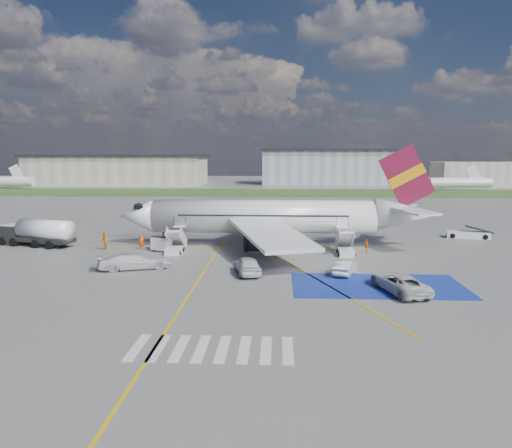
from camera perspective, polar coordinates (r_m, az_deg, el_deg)
The scene contains 23 objects.
ground at distance 45.56m, azimuth 0.26°, elevation -5.59°, with size 400.00×400.00×0.00m, color #60605E.
grass_strip at distance 139.66m, azimuth 1.94°, elevation 3.61°, with size 400.00×30.00×0.01m, color #2D4C1E.
taxiway_line_main at distance 57.28m, azimuth 0.78°, elevation -2.77°, with size 120.00×0.20×0.01m, color gold.
taxiway_line_cross at distance 36.53m, azimuth -8.39°, elevation -9.13°, with size 0.20×60.00×0.01m, color gold.
taxiway_line_diag at distance 57.28m, azimuth 0.78°, elevation -2.77°, with size 0.20×60.00×0.01m, color gold.
staging_box at distance 42.42m, azimuth 13.74°, elevation -6.85°, with size 14.00×8.00×0.01m, color navy.
crosswalk at distance 28.58m, azimuth -5.06°, elevation -14.03°, with size 9.00×4.00×0.01m.
terminal_west at distance 183.38m, azimuth -15.44°, elevation 5.94°, with size 60.00×22.00×10.00m, color gray.
terminal_centre at distance 180.21m, azimuth 8.54°, elevation 6.42°, with size 48.00×18.00×12.00m, color gray.
terminal_east at distance 187.23m, azimuth 25.81°, elevation 5.16°, with size 40.00×16.00×8.00m, color gray.
airliner at distance 58.70m, azimuth 2.32°, elevation 0.84°, with size 36.81×32.95×11.92m.
airstairs_fwd at distance 55.09m, azimuth -9.28°, elevation -2.65°, with size 1.90×5.20×3.60m.
airstairs_aft at distance 54.36m, azimuth 10.19°, elevation -2.82°, with size 1.90×5.20×3.60m.
fuel_tanker at distance 63.64m, azimuth -23.69°, elevation -1.15°, with size 9.55×5.01×3.16m.
gpu_cart at distance 56.44m, azimuth -10.77°, elevation -2.30°, with size 2.30×1.86×1.67m.
belt_loader at distance 69.66m, azimuth 23.11°, elevation -1.14°, with size 5.75×3.02×1.66m.
car_silver_a at distance 44.84m, azimuth -0.96°, elevation -4.73°, with size 1.95×4.85×1.65m, color silver.
car_silver_b at distance 45.51m, azimuth 10.16°, elevation -4.88°, with size 1.40×4.02×1.32m, color #A5A7AC.
van_white_a at distance 40.80m, azimuth 16.06°, elevation -6.12°, with size 2.39×5.18×1.94m, color silver.
van_white_b at distance 48.13m, azimuth -13.68°, elevation -3.87°, with size 2.07×5.10×2.00m, color silver.
crew_fwd at distance 57.89m, azimuth -12.94°, elevation -1.99°, with size 0.63×0.41×1.73m, color #E0540B.
crew_nose at distance 58.76m, azimuth -16.98°, elevation -1.87°, with size 0.96×0.75×1.98m, color orange.
crew_aft at distance 55.62m, azimuth 12.54°, elevation -2.48°, with size 0.91×0.38×1.55m, color orange.
Camera 1 is at (1.89, -44.24, 10.72)m, focal length 35.00 mm.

